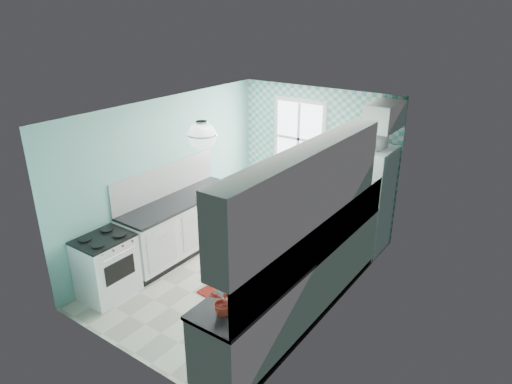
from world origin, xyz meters
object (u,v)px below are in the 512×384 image
Objects in this scene: sink at (330,229)px; fruit_bowl at (251,290)px; stove at (107,266)px; potted_plant at (223,302)px; fridge at (364,199)px; microwave at (370,139)px; ceiling_light at (202,136)px.

sink is 1.99× the size of fruit_bowl.
stove is at bearing -138.50° from sink.
potted_plant is (0.00, -0.46, 0.11)m from fruit_bowl.
fridge is at bearing 91.58° from fruit_bowl.
microwave is at bearing 52.08° from stove.
sink reaches higher than potted_plant.
fridge reaches higher than potted_plant.
sink is (0.09, -1.43, 0.07)m from fridge.
stove is 4.30m from microwave.
fruit_bowl is at bearing -28.99° from ceiling_light.
ceiling_light is 2.86m from microwave.
ceiling_light is at bearing 151.01° from fruit_bowl.
fruit_bowl is (2.40, 0.08, 0.51)m from stove.
fridge is 6.48× the size of fruit_bowl.
sink is 2.30m from potted_plant.
ceiling_light is 2.06m from potted_plant.
ceiling_light reaches higher than microwave.
sink is at bearing 96.33° from microwave.
microwave is (1.11, 2.60, -0.45)m from ceiling_light.
stove is 1.64× the size of sink.
ceiling_light is 0.20× the size of fridge.
sink is at bearing 44.18° from ceiling_light.
sink is (1.20, 1.17, -1.39)m from ceiling_light.
fridge is at bearing 56.29° from microwave.
potted_plant is at bearing -91.70° from fridge.
stove is at bearing -148.15° from ceiling_light.
potted_plant reaches higher than stove.
ceiling_light is at bearing -116.23° from fridge.
ceiling_light is 1.92m from fruit_bowl.
potted_plant is 3.81m from microwave.
ceiling_light is at bearing -132.87° from sink.
ceiling_light is 2.34m from stove.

